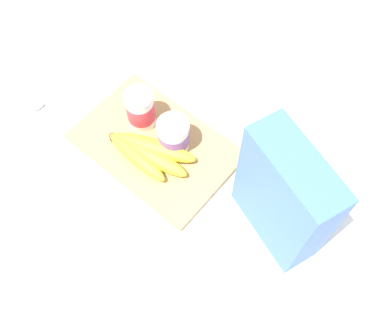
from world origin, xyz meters
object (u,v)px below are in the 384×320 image
(yogurt_cup_front, at_px, (140,109))
(spoon, at_px, (48,101))
(yogurt_cup_back, at_px, (174,135))
(banana_bunch, at_px, (147,153))
(cutting_board, at_px, (155,146))
(cereal_box, at_px, (283,198))

(yogurt_cup_front, distance_m, spoon, 0.24)
(yogurt_cup_back, distance_m, banana_bunch, 0.07)
(yogurt_cup_back, height_order, spoon, yogurt_cup_back)
(cutting_board, bearing_deg, yogurt_cup_back, 35.34)
(cereal_box, relative_size, yogurt_cup_front, 2.76)
(spoon, bearing_deg, cereal_box, 8.77)
(cutting_board, height_order, cereal_box, cereal_box)
(yogurt_cup_front, bearing_deg, yogurt_cup_back, -0.61)
(yogurt_cup_front, xyz_separation_m, spoon, (-0.21, -0.09, -0.06))
(yogurt_cup_back, relative_size, spoon, 0.61)
(cereal_box, bearing_deg, yogurt_cup_back, -161.57)
(cutting_board, distance_m, yogurt_cup_front, 0.09)
(cutting_board, relative_size, spoon, 2.56)
(cutting_board, xyz_separation_m, cereal_box, (0.30, 0.02, 0.12))
(cereal_box, distance_m, spoon, 0.59)
(yogurt_cup_front, relative_size, yogurt_cup_back, 1.18)
(yogurt_cup_back, xyz_separation_m, spoon, (-0.31, -0.09, -0.05))
(spoon, bearing_deg, yogurt_cup_back, 17.03)
(cutting_board, height_order, spoon, cutting_board)
(yogurt_cup_front, distance_m, banana_bunch, 0.10)
(cereal_box, relative_size, spoon, 1.98)
(cutting_board, distance_m, spoon, 0.28)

